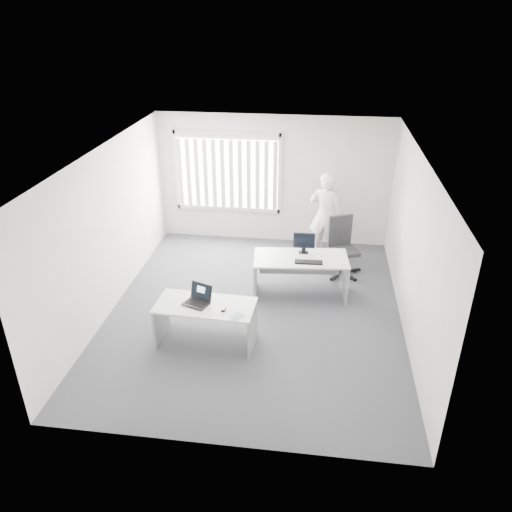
# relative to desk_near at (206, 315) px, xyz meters

# --- Properties ---
(ground) EXTENTS (6.00, 6.00, 0.00)m
(ground) POSITION_rel_desk_near_xyz_m (0.64, 0.97, -0.50)
(ground) COLOR #4D4D54
(ground) RESTS_ON ground
(wall_back) EXTENTS (5.00, 0.02, 2.80)m
(wall_back) POSITION_rel_desk_near_xyz_m (0.64, 3.97, 0.90)
(wall_back) COLOR silver
(wall_back) RESTS_ON ground
(wall_front) EXTENTS (5.00, 0.02, 2.80)m
(wall_front) POSITION_rel_desk_near_xyz_m (0.64, -2.03, 0.90)
(wall_front) COLOR silver
(wall_front) RESTS_ON ground
(wall_left) EXTENTS (0.02, 6.00, 2.80)m
(wall_left) POSITION_rel_desk_near_xyz_m (-1.86, 0.97, 0.90)
(wall_left) COLOR silver
(wall_left) RESTS_ON ground
(wall_right) EXTENTS (0.02, 6.00, 2.80)m
(wall_right) POSITION_rel_desk_near_xyz_m (3.14, 0.97, 0.90)
(wall_right) COLOR silver
(wall_right) RESTS_ON ground
(ceiling) EXTENTS (5.00, 6.00, 0.02)m
(ceiling) POSITION_rel_desk_near_xyz_m (0.64, 0.97, 2.30)
(ceiling) COLOR silver
(ceiling) RESTS_ON wall_back
(window) EXTENTS (2.32, 0.06, 1.76)m
(window) POSITION_rel_desk_near_xyz_m (-0.36, 3.93, 1.05)
(window) COLOR beige
(window) RESTS_ON wall_back
(blinds) EXTENTS (2.20, 0.10, 1.50)m
(blinds) POSITION_rel_desk_near_xyz_m (-0.36, 3.87, 1.02)
(blinds) COLOR silver
(blinds) RESTS_ON wall_back
(desk_near) EXTENTS (1.55, 0.79, 0.69)m
(desk_near) POSITION_rel_desk_near_xyz_m (0.00, 0.00, 0.00)
(desk_near) COLOR silver
(desk_near) RESTS_ON ground
(desk_far) EXTENTS (1.74, 0.94, 0.76)m
(desk_far) POSITION_rel_desk_near_xyz_m (1.38, 1.64, 0.05)
(desk_far) COLOR silver
(desk_far) RESTS_ON ground
(office_chair) EXTENTS (0.86, 0.86, 1.16)m
(office_chair) POSITION_rel_desk_near_xyz_m (2.15, 2.58, -0.14)
(office_chair) COLOR black
(office_chair) RESTS_ON ground
(person) EXTENTS (0.73, 0.55, 1.83)m
(person) POSITION_rel_desk_near_xyz_m (1.79, 3.33, 0.41)
(person) COLOR white
(person) RESTS_ON ground
(laptop) EXTENTS (0.46, 0.44, 0.29)m
(laptop) POSITION_rel_desk_near_xyz_m (-0.14, -0.02, 0.34)
(laptop) COLOR black
(laptop) RESTS_ON desk_near
(paper_sheet) EXTENTS (0.33, 0.25, 0.00)m
(paper_sheet) POSITION_rel_desk_near_xyz_m (0.38, -0.13, 0.19)
(paper_sheet) COLOR white
(paper_sheet) RESTS_ON desk_near
(mouse) EXTENTS (0.06, 0.10, 0.04)m
(mouse) POSITION_rel_desk_near_xyz_m (0.31, -0.13, 0.21)
(mouse) COLOR #ADACAF
(mouse) RESTS_ON paper_sheet
(booklet) EXTENTS (0.22, 0.24, 0.01)m
(booklet) POSITION_rel_desk_near_xyz_m (0.54, -0.25, 0.20)
(booklet) COLOR white
(booklet) RESTS_ON desk_near
(keyboard) EXTENTS (0.49, 0.17, 0.02)m
(keyboard) POSITION_rel_desk_near_xyz_m (1.52, 1.46, 0.27)
(keyboard) COLOR black
(keyboard) RESTS_ON desk_far
(monitor) EXTENTS (0.39, 0.13, 0.39)m
(monitor) POSITION_rel_desk_near_xyz_m (1.42, 1.84, 0.46)
(monitor) COLOR black
(monitor) RESTS_ON desk_far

